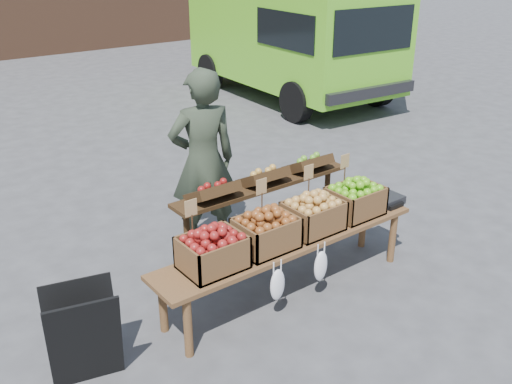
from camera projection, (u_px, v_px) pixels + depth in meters
ground at (283, 261)px, 5.85m from camera, size 80.00×80.00×0.00m
delivery_van at (290, 41)px, 11.65m from camera, size 2.70×5.25×2.28m
vendor at (203, 161)px, 5.80m from camera, size 0.79×0.62×1.92m
chalkboard_sign at (84, 336)px, 4.12m from camera, size 0.57×0.40×0.78m
back_table at (263, 209)px, 5.79m from camera, size 2.10×0.44×1.04m
display_bench at (289, 266)px, 5.22m from camera, size 2.70×0.56×0.57m
crate_golden_apples at (212, 253)px, 4.59m from camera, size 0.50×0.40×0.28m
crate_russet_pears at (266, 233)px, 4.89m from camera, size 0.50×0.40×0.28m
crate_red_apples at (313, 216)px, 5.20m from camera, size 0.50×0.40×0.28m
crate_green_apples at (355, 201)px, 5.50m from camera, size 0.50×0.40×0.28m
weighing_scale at (384, 199)px, 5.78m from camera, size 0.34×0.30×0.08m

